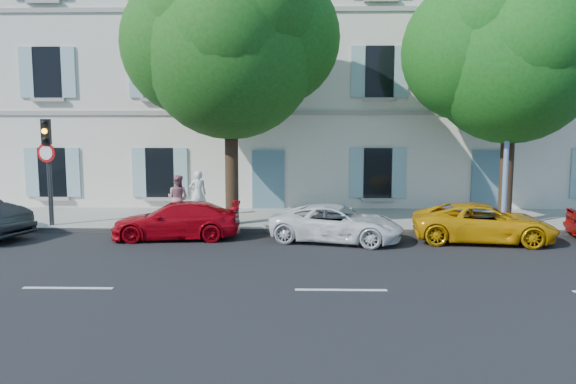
{
  "coord_description": "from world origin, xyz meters",
  "views": [
    {
      "loc": [
        -0.87,
        -15.86,
        3.63
      ],
      "look_at": [
        -1.29,
        2.0,
        1.4
      ],
      "focal_mm": 35.0,
      "sensor_mm": 36.0,
      "label": 1
    }
  ],
  "objects_px": {
    "car_red_coupe": "(176,220)",
    "car_white_coupe": "(337,223)",
    "traffic_light": "(48,149)",
    "pedestrian_a": "(198,194)",
    "tree_left": "(230,52)",
    "pedestrian_b": "(178,198)",
    "car_yellow_supercar": "(484,223)",
    "street_lamp": "(512,81)",
    "tree_right": "(512,60)",
    "road_sign": "(47,166)"
  },
  "relations": [
    {
      "from": "car_yellow_supercar",
      "to": "street_lamp",
      "type": "relative_size",
      "value": 0.5
    },
    {
      "from": "tree_right",
      "to": "pedestrian_b",
      "type": "bearing_deg",
      "value": 178.46
    },
    {
      "from": "car_white_coupe",
      "to": "tree_left",
      "type": "bearing_deg",
      "value": 73.49
    },
    {
      "from": "pedestrian_a",
      "to": "car_yellow_supercar",
      "type": "bearing_deg",
      "value": 141.28
    },
    {
      "from": "road_sign",
      "to": "tree_left",
      "type": "bearing_deg",
      "value": 4.0
    },
    {
      "from": "car_white_coupe",
      "to": "pedestrian_a",
      "type": "relative_size",
      "value": 2.35
    },
    {
      "from": "traffic_light",
      "to": "pedestrian_a",
      "type": "distance_m",
      "value": 5.31
    },
    {
      "from": "car_red_coupe",
      "to": "road_sign",
      "type": "xyz_separation_m",
      "value": [
        -4.59,
        1.31,
        1.58
      ]
    },
    {
      "from": "car_red_coupe",
      "to": "street_lamp",
      "type": "bearing_deg",
      "value": 92.42
    },
    {
      "from": "car_yellow_supercar",
      "to": "street_lamp",
      "type": "height_order",
      "value": "street_lamp"
    },
    {
      "from": "road_sign",
      "to": "street_lamp",
      "type": "distance_m",
      "value": 15.5
    },
    {
      "from": "tree_left",
      "to": "traffic_light",
      "type": "relative_size",
      "value": 2.51
    },
    {
      "from": "tree_left",
      "to": "traffic_light",
      "type": "height_order",
      "value": "tree_left"
    },
    {
      "from": "tree_right",
      "to": "traffic_light",
      "type": "distance_m",
      "value": 15.79
    },
    {
      "from": "traffic_light",
      "to": "tree_right",
      "type": "bearing_deg",
      "value": 2.71
    },
    {
      "from": "tree_left",
      "to": "pedestrian_b",
      "type": "height_order",
      "value": "tree_left"
    },
    {
      "from": "tree_right",
      "to": "car_yellow_supercar",
      "type": "bearing_deg",
      "value": -122.09
    },
    {
      "from": "street_lamp",
      "to": "tree_left",
      "type": "bearing_deg",
      "value": 177.14
    },
    {
      "from": "car_red_coupe",
      "to": "car_yellow_supercar",
      "type": "height_order",
      "value": "car_yellow_supercar"
    },
    {
      "from": "tree_left",
      "to": "tree_right",
      "type": "distance_m",
      "value": 9.39
    },
    {
      "from": "car_red_coupe",
      "to": "road_sign",
      "type": "distance_m",
      "value": 5.03
    },
    {
      "from": "car_yellow_supercar",
      "to": "tree_right",
      "type": "distance_m",
      "value": 5.8
    },
    {
      "from": "street_lamp",
      "to": "tree_right",
      "type": "bearing_deg",
      "value": 71.98
    },
    {
      "from": "traffic_light",
      "to": "car_yellow_supercar",
      "type": "bearing_deg",
      "value": -6.54
    },
    {
      "from": "tree_left",
      "to": "pedestrian_a",
      "type": "bearing_deg",
      "value": 135.18
    },
    {
      "from": "car_white_coupe",
      "to": "road_sign",
      "type": "xyz_separation_m",
      "value": [
        -9.58,
        1.62,
        1.6
      ]
    },
    {
      "from": "tree_left",
      "to": "street_lamp",
      "type": "relative_size",
      "value": 1.06
    },
    {
      "from": "car_white_coupe",
      "to": "pedestrian_b",
      "type": "xyz_separation_m",
      "value": [
        -5.46,
        2.7,
        0.41
      ]
    },
    {
      "from": "tree_right",
      "to": "road_sign",
      "type": "distance_m",
      "value": 15.93
    },
    {
      "from": "car_red_coupe",
      "to": "car_white_coupe",
      "type": "height_order",
      "value": "car_red_coupe"
    },
    {
      "from": "car_yellow_supercar",
      "to": "tree_left",
      "type": "xyz_separation_m",
      "value": [
        -7.91,
        1.99,
        5.34
      ]
    },
    {
      "from": "car_white_coupe",
      "to": "road_sign",
      "type": "relative_size",
      "value": 1.45
    },
    {
      "from": "car_yellow_supercar",
      "to": "road_sign",
      "type": "bearing_deg",
      "value": 91.19
    },
    {
      "from": "road_sign",
      "to": "traffic_light",
      "type": "bearing_deg",
      "value": 63.56
    },
    {
      "from": "tree_left",
      "to": "road_sign",
      "type": "bearing_deg",
      "value": -176.0
    },
    {
      "from": "car_white_coupe",
      "to": "car_yellow_supercar",
      "type": "bearing_deg",
      "value": -75.11
    },
    {
      "from": "road_sign",
      "to": "pedestrian_b",
      "type": "height_order",
      "value": "road_sign"
    },
    {
      "from": "pedestrian_a",
      "to": "pedestrian_b",
      "type": "distance_m",
      "value": 0.96
    },
    {
      "from": "car_red_coupe",
      "to": "tree_right",
      "type": "xyz_separation_m",
      "value": [
        10.92,
        2.09,
        5.11
      ]
    },
    {
      "from": "street_lamp",
      "to": "car_white_coupe",
      "type": "bearing_deg",
      "value": -164.34
    },
    {
      "from": "car_white_coupe",
      "to": "tree_right",
      "type": "distance_m",
      "value": 8.2
    },
    {
      "from": "car_red_coupe",
      "to": "pedestrian_a",
      "type": "relative_size",
      "value": 2.32
    },
    {
      "from": "car_red_coupe",
      "to": "tree_right",
      "type": "relative_size",
      "value": 0.46
    },
    {
      "from": "pedestrian_b",
      "to": "road_sign",
      "type": "bearing_deg",
      "value": 31.28
    },
    {
      "from": "car_white_coupe",
      "to": "tree_left",
      "type": "relative_size",
      "value": 0.45
    },
    {
      "from": "pedestrian_a",
      "to": "traffic_light",
      "type": "bearing_deg",
      "value": 2.46
    },
    {
      "from": "tree_left",
      "to": "street_lamp",
      "type": "xyz_separation_m",
      "value": [
        9.12,
        -0.46,
        -0.99
      ]
    },
    {
      "from": "car_red_coupe",
      "to": "tree_right",
      "type": "bearing_deg",
      "value": 96.38
    },
    {
      "from": "street_lamp",
      "to": "pedestrian_b",
      "type": "height_order",
      "value": "street_lamp"
    },
    {
      "from": "tree_left",
      "to": "pedestrian_b",
      "type": "relative_size",
      "value": 5.51
    }
  ]
}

